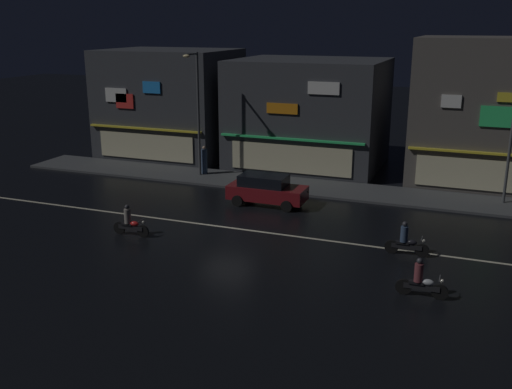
% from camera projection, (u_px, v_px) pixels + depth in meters
% --- Properties ---
extents(ground_plane, '(140.00, 140.00, 0.00)m').
position_uv_depth(ground_plane, '(227.00, 227.00, 29.00)').
color(ground_plane, black).
extents(lane_divider_stripe, '(33.90, 0.16, 0.01)m').
position_uv_depth(lane_divider_stripe, '(227.00, 227.00, 29.00)').
color(lane_divider_stripe, beige).
rests_on(lane_divider_stripe, ground).
extents(sidewalk_far, '(35.68, 3.68, 0.14)m').
position_uv_depth(sidewalk_far, '(281.00, 184.00, 36.44)').
color(sidewalk_far, '#424447').
rests_on(sidewalk_far, ground).
extents(storefront_left_block, '(10.06, 8.61, 7.33)m').
position_uv_depth(storefront_left_block, '(309.00, 113.00, 40.86)').
color(storefront_left_block, '#383A3F').
rests_on(storefront_left_block, ground).
extents(storefront_center_block, '(9.30, 7.65, 7.84)m').
position_uv_depth(storefront_center_block, '(170.00, 103.00, 44.05)').
color(storefront_center_block, '#383A3F').
rests_on(storefront_center_block, ground).
extents(storefront_right_block, '(7.06, 7.02, 8.91)m').
position_uv_depth(storefront_right_block, '(473.00, 111.00, 36.24)').
color(storefront_right_block, '#56514C').
rests_on(storefront_right_block, ground).
extents(streetlamp_west, '(0.44, 1.64, 7.84)m').
position_uv_depth(streetlamp_west, '(197.00, 105.00, 37.03)').
color(streetlamp_west, '#47494C').
rests_on(streetlamp_west, sidewalk_far).
extents(streetlamp_mid, '(0.44, 1.64, 6.04)m').
position_uv_depth(streetlamp_mid, '(511.00, 139.00, 31.31)').
color(streetlamp_mid, '#47494C').
rests_on(streetlamp_mid, sidewalk_far).
extents(pedestrian_on_sidewalk, '(0.40, 0.40, 1.85)m').
position_uv_depth(pedestrian_on_sidewalk, '(204.00, 161.00, 38.53)').
color(pedestrian_on_sidewalk, '#334766').
rests_on(pedestrian_on_sidewalk, sidewalk_far).
extents(parked_car_near_kerb, '(4.30, 1.98, 1.67)m').
position_uv_depth(parked_car_near_kerb, '(266.00, 189.00, 32.45)').
color(parked_car_near_kerb, maroon).
rests_on(parked_car_near_kerb, ground).
extents(motorcycle_lead, '(1.90, 0.60, 1.52)m').
position_uv_depth(motorcycle_lead, '(421.00, 281.00, 21.51)').
color(motorcycle_lead, black).
rests_on(motorcycle_lead, ground).
extents(motorcycle_following, '(1.90, 0.60, 1.52)m').
position_uv_depth(motorcycle_following, '(406.00, 241.00, 25.41)').
color(motorcycle_following, black).
rests_on(motorcycle_following, ground).
extents(motorcycle_opposite_lane, '(1.90, 0.60, 1.52)m').
position_uv_depth(motorcycle_opposite_lane, '(130.00, 223.00, 27.75)').
color(motorcycle_opposite_lane, black).
rests_on(motorcycle_opposite_lane, ground).
extents(traffic_cone, '(0.36, 0.36, 0.55)m').
position_uv_depth(traffic_cone, '(238.00, 189.00, 34.76)').
color(traffic_cone, orange).
rests_on(traffic_cone, ground).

